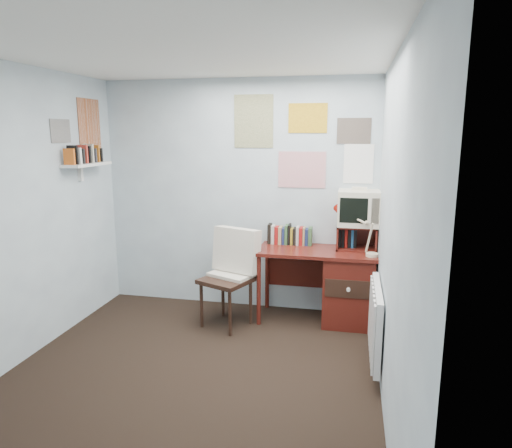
% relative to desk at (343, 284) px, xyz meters
% --- Properties ---
extents(ground, '(3.50, 3.50, 0.00)m').
position_rel_desk_xyz_m(ground, '(-1.17, -1.48, -0.41)').
color(ground, black).
rests_on(ground, ground).
extents(back_wall, '(3.00, 0.02, 2.50)m').
position_rel_desk_xyz_m(back_wall, '(-1.17, 0.27, 0.84)').
color(back_wall, silver).
rests_on(back_wall, ground).
extents(left_wall, '(0.02, 3.50, 2.50)m').
position_rel_desk_xyz_m(left_wall, '(-2.67, -1.48, 0.84)').
color(left_wall, silver).
rests_on(left_wall, ground).
extents(right_wall, '(0.02, 3.50, 2.50)m').
position_rel_desk_xyz_m(right_wall, '(0.33, -1.48, 0.84)').
color(right_wall, silver).
rests_on(right_wall, ground).
extents(ceiling, '(3.00, 3.50, 0.02)m').
position_rel_desk_xyz_m(ceiling, '(-1.17, -1.48, 2.09)').
color(ceiling, white).
rests_on(ceiling, back_wall).
extents(desk, '(1.20, 0.55, 0.76)m').
position_rel_desk_xyz_m(desk, '(0.00, 0.00, 0.00)').
color(desk, '#5A1B14').
rests_on(desk, ground).
extents(desk_chair, '(0.64, 0.62, 0.96)m').
position_rel_desk_xyz_m(desk_chair, '(-1.15, -0.34, 0.07)').
color(desk_chair, black).
rests_on(desk_chair, ground).
extents(desk_lamp, '(0.34, 0.31, 0.43)m').
position_rel_desk_xyz_m(desk_lamp, '(0.27, -0.15, 0.57)').
color(desk_lamp, red).
rests_on(desk_lamp, desk).
extents(tv_riser, '(0.40, 0.30, 0.25)m').
position_rel_desk_xyz_m(tv_riser, '(0.12, 0.11, 0.48)').
color(tv_riser, '#5A1B14').
rests_on(tv_riser, desk).
extents(crt_tv, '(0.41, 0.38, 0.39)m').
position_rel_desk_xyz_m(crt_tv, '(0.13, 0.13, 0.80)').
color(crt_tv, beige).
rests_on(crt_tv, tv_riser).
extents(book_row, '(0.60, 0.14, 0.22)m').
position_rel_desk_xyz_m(book_row, '(-0.51, 0.18, 0.46)').
color(book_row, '#5A1B14').
rests_on(book_row, desk).
extents(radiator, '(0.09, 0.80, 0.60)m').
position_rel_desk_xyz_m(radiator, '(0.29, -0.93, 0.01)').
color(radiator, white).
rests_on(radiator, right_wall).
extents(wall_shelf, '(0.20, 0.62, 0.24)m').
position_rel_desk_xyz_m(wall_shelf, '(-2.57, -0.38, 1.21)').
color(wall_shelf, white).
rests_on(wall_shelf, left_wall).
extents(posters_back, '(1.20, 0.01, 0.90)m').
position_rel_desk_xyz_m(posters_back, '(-0.47, 0.26, 1.44)').
color(posters_back, white).
rests_on(posters_back, back_wall).
extents(posters_left, '(0.01, 0.70, 0.60)m').
position_rel_desk_xyz_m(posters_left, '(-2.67, -0.38, 1.59)').
color(posters_left, white).
rests_on(posters_left, left_wall).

